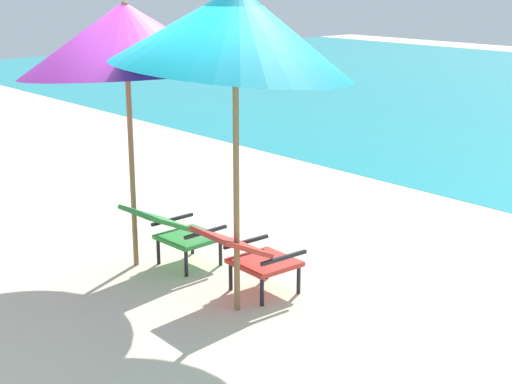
# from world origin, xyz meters

# --- Properties ---
(ground_plane) EXTENTS (40.00, 40.00, 0.00)m
(ground_plane) POSITION_xyz_m (0.00, 4.00, 0.00)
(ground_plane) COLOR beige
(lounge_chair_left) EXTENTS (0.57, 0.89, 0.68)m
(lounge_chair_left) POSITION_xyz_m (-0.46, -0.22, 0.40)
(lounge_chair_left) COLOR #338E3D
(lounge_chair_left) RESTS_ON ground_plane
(lounge_chair_right) EXTENTS (0.57, 0.89, 0.68)m
(lounge_chair_right) POSITION_xyz_m (0.51, -0.11, 0.40)
(lounge_chair_right) COLOR red
(lounge_chair_right) RESTS_ON ground_plane
(beach_umbrella_left) EXTENTS (2.24, 2.21, 2.57)m
(beach_umbrella_left) POSITION_xyz_m (-0.80, -0.44, 2.17)
(beach_umbrella_left) COLOR olive
(beach_umbrella_left) RESTS_ON ground_plane
(beach_umbrella_right) EXTENTS (2.68, 2.69, 2.73)m
(beach_umbrella_right) POSITION_xyz_m (0.65, -0.36, 2.33)
(beach_umbrella_right) COLOR olive
(beach_umbrella_right) RESTS_ON ground_plane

